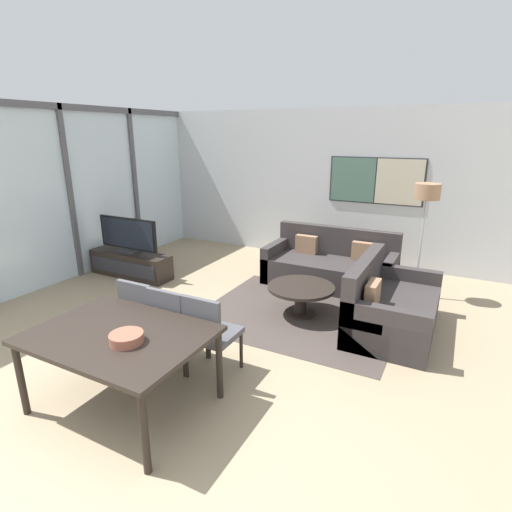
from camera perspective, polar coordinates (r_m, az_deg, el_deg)
name	(u,v)px	position (r m, az deg, el deg)	size (l,w,h in m)	color
ground_plane	(68,468)	(3.59, -25.27, -25.75)	(24.00, 24.00, 0.00)	#9E896B
wall_back	(329,186)	(7.73, 10.35, 9.81)	(7.88, 0.09, 2.80)	silver
window_wall_left	(68,186)	(7.27, -25.28, 9.04)	(0.07, 5.90, 2.80)	silver
area_rug	(300,314)	(5.51, 6.33, -8.20)	(2.54, 2.14, 0.01)	#473D38
tv_console	(131,264)	(7.15, -17.45, -1.13)	(1.51, 0.42, 0.42)	black
television	(128,235)	(7.02, -17.81, 2.82)	(1.20, 0.20, 0.60)	#2D2D33
sofa_main	(331,267)	(6.58, 10.64, -1.53)	(2.01, 0.94, 0.88)	#383333
sofa_side	(387,308)	(5.25, 18.18, -7.06)	(0.94, 1.61, 0.88)	#383333
coffee_table	(301,293)	(5.39, 6.43, -5.28)	(0.89, 0.89, 0.41)	black
dining_table	(120,340)	(3.69, -18.92, -11.28)	(1.50, 1.09, 0.72)	black
dining_chair_left	(145,312)	(4.50, -15.61, -7.76)	(0.46, 0.46, 0.89)	#4C4C51
dining_chair_centre	(174,322)	(4.22, -11.60, -9.18)	(0.46, 0.46, 0.89)	#4C4C51
dining_chair_right	(209,331)	(3.99, -6.73, -10.54)	(0.46, 0.46, 0.89)	#4C4C51
fruit_bowl	(126,337)	(3.46, -18.02, -11.01)	(0.28, 0.28, 0.08)	#995642
floor_lamp	(426,201)	(6.14, 23.15, 7.22)	(0.35, 0.35, 1.69)	#2D2D33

